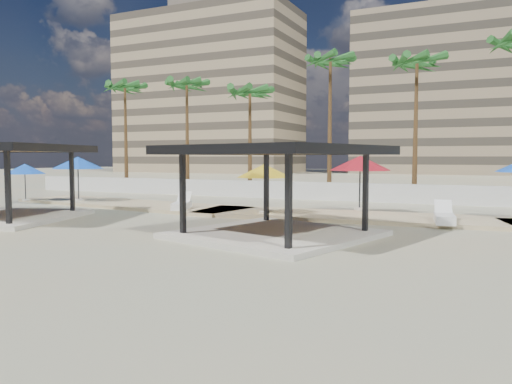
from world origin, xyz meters
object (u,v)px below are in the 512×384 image
pavilion_central (275,183)px  lounger_c (444,217)px  umbrella_a (25,169)px  umbrella_c (360,163)px  lounger_a (182,205)px

pavilion_central → lounger_c: pavilion_central is taller
umbrella_a → umbrella_c: 20.33m
pavilion_central → lounger_c: (5.30, 5.38, -1.57)m
umbrella_c → lounger_a: (-8.57, -3.35, -2.18)m
umbrella_a → lounger_c: size_ratio=1.37×
umbrella_c → lounger_c: umbrella_c is taller
pavilion_central → lounger_c: size_ratio=3.38×
lounger_c → lounger_a: bearing=81.7°
pavilion_central → umbrella_a: bearing=179.7°
umbrella_a → lounger_a: umbrella_a is taller
umbrella_a → pavilion_central: bearing=-15.6°
pavilion_central → umbrella_c: 8.80m
umbrella_a → lounger_c: bearing=0.1°
umbrella_c → lounger_c: 5.89m
umbrella_a → lounger_c: umbrella_a is taller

